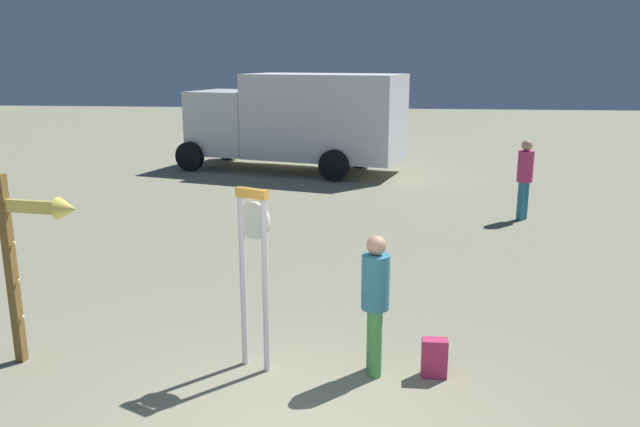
# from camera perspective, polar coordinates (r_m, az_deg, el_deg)

# --- Properties ---
(standing_clock) EXTENTS (0.40, 0.26, 2.07)m
(standing_clock) POSITION_cam_1_polar(r_m,az_deg,el_deg) (6.94, -6.00, -4.25)
(standing_clock) COLOR white
(standing_clock) RESTS_ON ground_plane
(arrow_sign) EXTENTS (0.97, 0.29, 2.20)m
(arrow_sign) POSITION_cam_1_polar(r_m,az_deg,el_deg) (7.61, -24.57, -2.39)
(arrow_sign) COLOR brown
(arrow_sign) RESTS_ON ground_plane
(person_near_clock) EXTENTS (0.30, 0.30, 1.59)m
(person_near_clock) POSITION_cam_1_polar(r_m,az_deg,el_deg) (6.92, 5.01, -7.62)
(person_near_clock) COLOR #499B4C
(person_near_clock) RESTS_ON ground_plane
(backpack) EXTENTS (0.28, 0.20, 0.44)m
(backpack) POSITION_cam_1_polar(r_m,az_deg,el_deg) (7.21, 10.29, -12.74)
(backpack) COLOR #BC2D57
(backpack) RESTS_ON ground_plane
(person_distant) EXTENTS (0.33, 0.33, 1.74)m
(person_distant) POSITION_cam_1_polar(r_m,az_deg,el_deg) (14.25, 18.02, 3.27)
(person_distant) COLOR teal
(person_distant) RESTS_ON ground_plane
(box_truck_near) EXTENTS (7.21, 4.16, 2.97)m
(box_truck_near) POSITION_cam_1_polar(r_m,az_deg,el_deg) (19.57, -1.82, 8.57)
(box_truck_near) COLOR silver
(box_truck_near) RESTS_ON ground_plane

